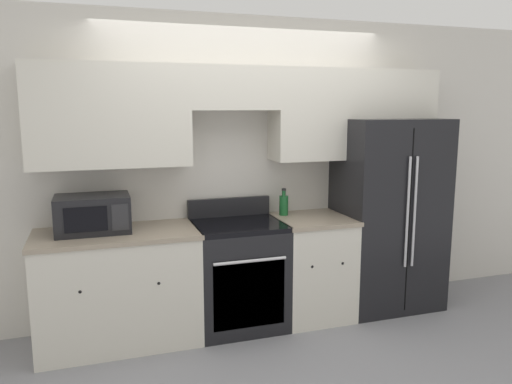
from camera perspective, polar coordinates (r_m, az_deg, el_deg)
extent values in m
plane|color=gray|center=(4.18, 1.39, -16.31)|extent=(12.00, 12.00, 0.00)
cube|color=beige|center=(4.42, -1.42, 2.76)|extent=(8.00, 0.06, 2.60)
cube|color=beige|center=(4.01, -16.40, 8.37)|extent=(1.21, 0.33, 0.79)
cube|color=beige|center=(4.16, -2.76, 11.76)|extent=(0.73, 0.33, 0.35)
cube|color=beige|center=(4.59, 11.12, 8.70)|extent=(1.52, 0.33, 0.79)
cube|color=beige|center=(4.10, -15.41, -10.72)|extent=(1.21, 0.62, 0.86)
cube|color=gray|center=(3.97, -15.70, -4.67)|extent=(1.24, 0.64, 0.03)
sphere|color=black|center=(3.77, -19.47, -10.69)|extent=(0.03, 0.03, 0.03)
sphere|color=black|center=(3.79, -11.06, -10.19)|extent=(0.03, 0.03, 0.03)
cube|color=beige|center=(4.47, 6.37, -8.70)|extent=(0.61, 0.62, 0.86)
cube|color=gray|center=(4.35, 6.48, -3.12)|extent=(0.64, 0.64, 0.03)
sphere|color=black|center=(4.11, 6.42, -8.47)|extent=(0.03, 0.03, 0.03)
sphere|color=black|center=(4.23, 9.85, -8.03)|extent=(0.03, 0.03, 0.03)
cube|color=black|center=(4.25, -2.01, -9.67)|extent=(0.73, 0.62, 0.85)
cube|color=black|center=(3.99, -0.76, -11.63)|extent=(0.58, 0.01, 0.54)
cube|color=black|center=(4.12, -2.05, -3.82)|extent=(0.73, 0.62, 0.04)
cube|color=black|center=(4.36, -3.09, -1.72)|extent=(0.73, 0.04, 0.16)
cylinder|color=silver|center=(3.87, -0.66, -7.89)|extent=(0.58, 0.02, 0.02)
cube|color=black|center=(4.78, 14.41, -2.30)|extent=(0.91, 0.78, 1.73)
cube|color=black|center=(4.47, 17.07, -3.25)|extent=(0.01, 0.01, 1.59)
cylinder|color=#B7B7BC|center=(4.41, 16.95, -2.26)|extent=(0.02, 0.02, 0.95)
cylinder|color=#B7B7BC|center=(4.45, 17.68, -2.20)|extent=(0.02, 0.02, 0.95)
cube|color=black|center=(3.99, -18.15, -2.38)|extent=(0.55, 0.37, 0.28)
cube|color=black|center=(3.81, -18.88, -2.99)|extent=(0.30, 0.01, 0.18)
cube|color=#262628|center=(3.81, -15.26, -2.80)|extent=(0.12, 0.01, 0.20)
cylinder|color=#195928|center=(4.40, 3.19, -1.55)|extent=(0.08, 0.08, 0.17)
cylinder|color=#195928|center=(4.38, 3.20, -0.14)|extent=(0.03, 0.03, 0.05)
cylinder|color=black|center=(4.37, 3.20, 0.29)|extent=(0.04, 0.04, 0.02)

